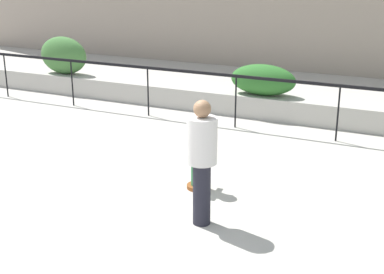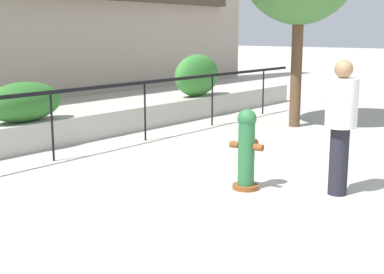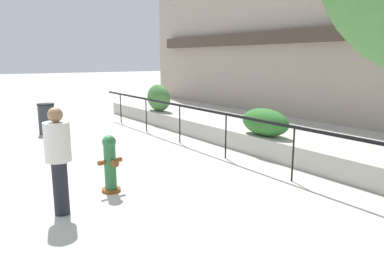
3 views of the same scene
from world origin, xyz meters
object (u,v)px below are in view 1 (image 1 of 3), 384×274
Objects in this scene: hedge_bush_1 at (263,80)px; fire_hydrant at (198,155)px; pedestrian at (202,155)px; hedge_bush_0 at (63,55)px.

hedge_bush_1 is 1.41× the size of fire_hydrant.
hedge_bush_1 is 5.53m from pedestrian.
hedge_bush_0 reaches higher than hedge_bush_1.
hedge_bush_0 is 0.83× the size of pedestrian.
hedge_bush_0 is 5.62m from hedge_bush_1.
hedge_bush_1 is 0.88× the size of pedestrian.
hedge_bush_1 is 4.42m from fire_hydrant.
hedge_bush_0 is at bearing 180.00° from hedge_bush_1.
pedestrian is at bearing -62.89° from fire_hydrant.
pedestrian is (0.96, -5.45, 0.14)m from hedge_bush_1.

